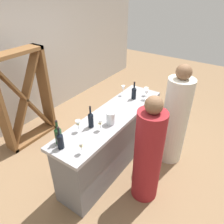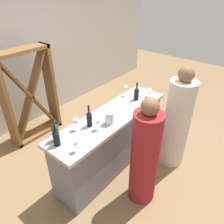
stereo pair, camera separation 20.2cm
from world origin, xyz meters
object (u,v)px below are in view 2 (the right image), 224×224
object	(u,v)px
wine_glass_far_left	(98,122)
water_pitcher	(109,118)
wine_rack	(30,96)
wine_glass_near_right	(150,91)
wine_glass_far_center	(76,122)
wine_glass_far_right	(126,89)
person_center_guest	(177,123)
wine_bottle_leftmost_near_black	(56,138)
wine_glass_near_left	(149,94)
wine_bottle_second_left_olive_green	(55,132)
wine_glass_near_center	(76,144)
person_left_guest	(145,157)
wine_bottle_second_right_near_black	(136,93)
wine_bottle_center_near_black	(89,118)

from	to	relation	value
wine_glass_far_left	water_pitcher	size ratio (longest dim) A/B	0.93
wine_rack	wine_glass_near_right	world-z (taller)	wine_rack
wine_glass_far_center	wine_glass_far_right	bearing A→B (deg)	3.35
wine_glass_near_right	person_center_guest	distance (m)	0.67
wine_bottle_leftmost_near_black	wine_glass_near_left	world-z (taller)	wine_bottle_leftmost_near_black
wine_rack	person_center_guest	xyz separation A→B (m)	(0.97, -2.35, -0.08)
wine_rack	wine_glass_far_left	bearing A→B (deg)	-93.21
water_pitcher	wine_bottle_second_left_olive_green	bearing A→B (deg)	157.48
wine_glass_near_center	water_pitcher	size ratio (longest dim) A/B	0.86
wine_glass_near_center	wine_glass_far_left	bearing A→B (deg)	10.81
water_pitcher	wine_glass_near_left	bearing A→B (deg)	-4.73
wine_glass_near_left	water_pitcher	bearing A→B (deg)	175.27
wine_bottle_second_left_olive_green	wine_bottle_leftmost_near_black	bearing A→B (deg)	-122.15
wine_glass_near_right	wine_glass_far_center	xyz separation A→B (m)	(-1.38, 0.25, 0.02)
wine_glass_near_center	wine_glass_far_center	bearing A→B (deg)	46.87
wine_rack	wine_glass_far_right	xyz separation A→B (m)	(0.90, -1.45, 0.24)
wine_glass_near_right	person_left_guest	world-z (taller)	person_left_guest
person_center_guest	wine_bottle_second_right_near_black	bearing A→B (deg)	8.76
person_center_guest	wine_bottle_second_left_olive_green	bearing A→B (deg)	61.99
wine_bottle_center_near_black	wine_glass_far_center	world-z (taller)	wine_bottle_center_near_black
wine_glass_near_center	wine_bottle_second_left_olive_green	bearing A→B (deg)	93.14
wine_bottle_second_right_near_black	wine_glass_near_right	xyz separation A→B (m)	(0.22, -0.11, -0.01)
wine_glass_far_center	water_pitcher	world-z (taller)	water_pitcher
wine_glass_far_left	wine_bottle_leftmost_near_black	bearing A→B (deg)	162.46
wine_bottle_center_near_black	water_pitcher	bearing A→B (deg)	-39.76
wine_glass_near_left	wine_glass_far_center	distance (m)	1.30
wine_glass_near_right	wine_glass_far_left	distance (m)	1.21
wine_bottle_leftmost_near_black	person_left_guest	size ratio (longest dim) A/B	0.19
wine_glass_near_center	person_left_guest	xyz separation A→B (m)	(0.63, -0.53, -0.34)
wine_glass_near_center	water_pitcher	xyz separation A→B (m)	(0.65, 0.06, -0.01)
wine_glass_near_center	wine_glass_far_center	world-z (taller)	wine_glass_far_center
wine_bottle_leftmost_near_black	person_left_guest	xyz separation A→B (m)	(0.70, -0.78, -0.35)
wine_bottle_second_left_olive_green	wine_glass_near_right	size ratio (longest dim) A/B	2.30
wine_bottle_center_near_black	wine_glass_near_left	xyz separation A→B (m)	(1.10, -0.24, -0.00)
wine_glass_near_left	wine_glass_far_left	size ratio (longest dim) A/B	0.99
person_center_guest	wine_glass_near_right	bearing A→B (deg)	-11.38
wine_glass_far_center	person_left_guest	xyz separation A→B (m)	(0.35, -0.83, -0.36)
wine_glass_near_left	wine_glass_far_left	bearing A→B (deg)	174.65
wine_glass_far_right	person_left_guest	bearing A→B (deg)	-132.68
wine_glass_near_center	wine_glass_near_right	world-z (taller)	wine_glass_near_center
wine_rack	wine_glass_near_center	xyz separation A→B (m)	(-0.55, -1.82, 0.22)
person_left_guest	person_center_guest	bearing A→B (deg)	-108.65
wine_glass_near_left	wine_glass_far_left	world-z (taller)	wine_glass_far_left
wine_bottle_second_left_olive_green	wine_glass_near_left	xyz separation A→B (m)	(1.56, -0.35, -0.00)
wine_bottle_leftmost_near_black	wine_glass_far_left	xyz separation A→B (m)	(0.53, -0.17, -0.00)
wine_bottle_leftmost_near_black	wine_bottle_second_left_olive_green	world-z (taller)	wine_bottle_second_left_olive_green
wine_bottle_second_right_near_black	wine_glass_near_left	distance (m)	0.20
person_left_guest	water_pitcher	bearing A→B (deg)	-19.97
wine_glass_near_center	person_center_guest	world-z (taller)	person_center_guest
wine_bottle_leftmost_near_black	wine_glass_near_left	bearing A→B (deg)	-9.46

